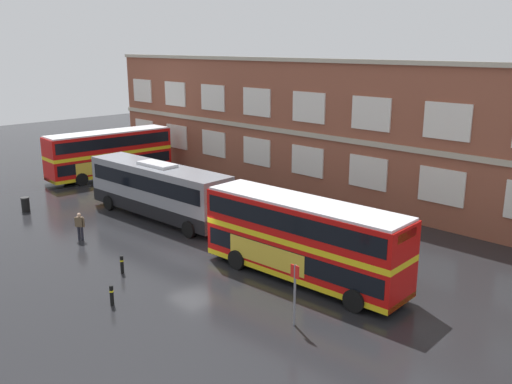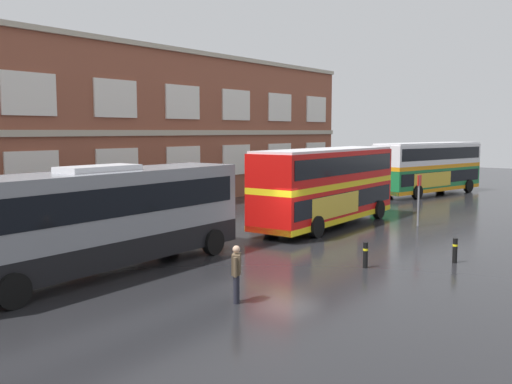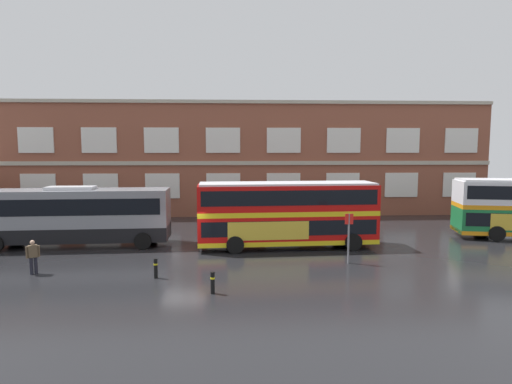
# 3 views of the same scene
# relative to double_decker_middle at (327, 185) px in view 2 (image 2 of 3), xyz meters

# --- Properties ---
(ground_plane) EXTENTS (120.00, 120.00, 0.00)m
(ground_plane) POSITION_rel_double_decker_middle_xyz_m (-6.18, 0.04, -2.15)
(ground_plane) COLOR black
(brick_terminal_building) EXTENTS (54.37, 8.19, 10.44)m
(brick_terminal_building) POSITION_rel_double_decker_middle_xyz_m (-7.05, 16.01, 2.93)
(brick_terminal_building) COLOR brown
(brick_terminal_building) RESTS_ON ground
(double_decker_middle) EXTENTS (11.12, 3.30, 4.07)m
(double_decker_middle) POSITION_rel_double_decker_middle_xyz_m (0.00, 0.00, 0.00)
(double_decker_middle) COLOR red
(double_decker_middle) RESTS_ON ground
(double_decker_far) EXTENTS (11.29, 4.69, 4.07)m
(double_decker_far) POSITION_rel_double_decker_middle_xyz_m (17.64, 1.57, 0.00)
(double_decker_far) COLOR #197038
(double_decker_far) RESTS_ON ground
(touring_coach) EXTENTS (12.10, 3.30, 3.80)m
(touring_coach) POSITION_rel_double_decker_middle_xyz_m (-13.50, 0.92, -0.24)
(touring_coach) COLOR gray
(touring_coach) RESTS_ON ground
(waiting_passenger) EXTENTS (0.58, 0.45, 1.70)m
(waiting_passenger) POSITION_rel_double_decker_middle_xyz_m (-13.13, -5.07, -1.22)
(waiting_passenger) COLOR black
(waiting_passenger) RESTS_ON ground
(bus_stand_flag) EXTENTS (0.44, 0.10, 2.70)m
(bus_stand_flag) POSITION_rel_double_decker_middle_xyz_m (2.86, -3.86, -0.51)
(bus_stand_flag) COLOR slate
(bus_stand_flag) RESTS_ON ground
(safety_bollard_west) EXTENTS (0.19, 0.19, 0.95)m
(safety_bollard_west) POSITION_rel_double_decker_middle_xyz_m (-7.00, -6.01, -1.66)
(safety_bollard_west) COLOR black
(safety_bollard_west) RESTS_ON ground
(safety_bollard_east) EXTENTS (0.19, 0.19, 0.95)m
(safety_bollard_east) POSITION_rel_double_decker_middle_xyz_m (-4.16, -8.28, -1.66)
(safety_bollard_east) COLOR black
(safety_bollard_east) RESTS_ON ground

